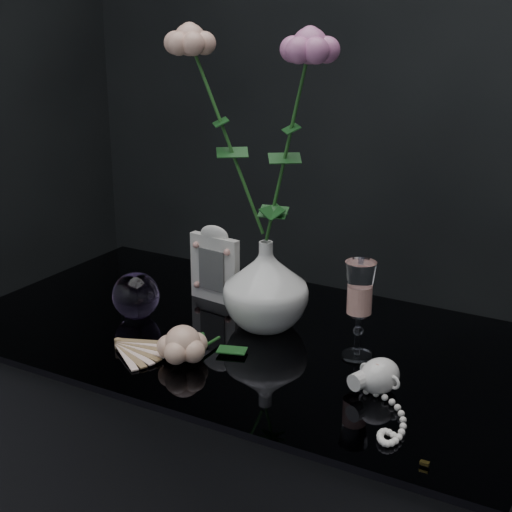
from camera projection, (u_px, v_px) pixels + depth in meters
The scene contains 9 objects.
table at pixel (249, 512), 1.53m from camera, with size 1.05×0.58×0.76m.
vase at pixel (266, 285), 1.41m from camera, with size 0.16×0.16×0.16m, color white.
wine_glass at pixel (359, 310), 1.29m from camera, with size 0.05×0.05×0.17m, color white, non-canonical shape.
picture_frame at pixel (215, 263), 1.54m from camera, with size 0.12×0.09×0.16m, color silver, non-canonical shape.
paperweight at pixel (136, 295), 1.46m from camera, with size 0.09×0.09×0.09m, color #A67CC9, non-canonical shape.
paper_fan at pixel (118, 343), 1.35m from camera, with size 0.20×0.16×0.02m, color #F2E0C2, non-canonical shape.
loose_rose at pixel (183, 344), 1.29m from camera, with size 0.14×0.19×0.06m, color beige, non-canonical shape.
pearl_jar at pixel (380, 374), 1.19m from camera, with size 0.19×0.20×0.06m, color white, non-canonical shape.
roses at pixel (252, 123), 1.33m from camera, with size 0.29×0.11×0.42m.
Camera 1 is at (0.66, -1.06, 1.34)m, focal length 55.00 mm.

